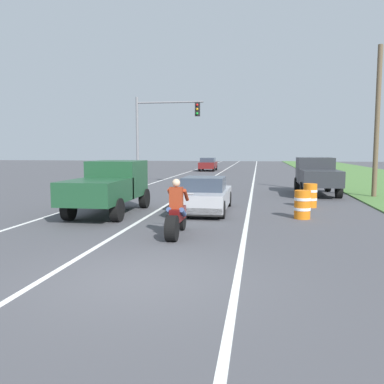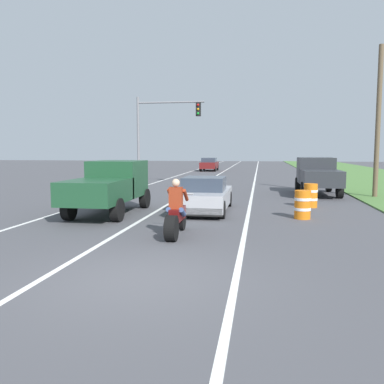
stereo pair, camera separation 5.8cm
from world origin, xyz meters
TOP-DOWN VIEW (x-y plane):
  - ground_plane at (0.00, 0.00)m, footprint 160.00×160.00m
  - lane_stripe_left_solid at (-5.40, 20.00)m, footprint 0.14×120.00m
  - lane_stripe_right_solid at (1.80, 20.00)m, footprint 0.14×120.00m
  - lane_stripe_centre_dashed at (-1.80, 20.00)m, footprint 0.14×120.00m
  - motorcycle_with_rider at (-0.08, 3.85)m, footprint 0.70×2.21m
  - sports_car_silver at (0.10, 8.59)m, footprint 1.84×4.30m
  - pickup_truck_left_lane_dark_green at (-3.38, 7.48)m, footprint 2.02×4.80m
  - pickup_truck_right_shoulder_dark_grey at (5.28, 15.70)m, footprint 2.02×4.80m
  - traffic_light_mast_near at (-4.68, 20.31)m, footprint 4.68×0.34m
  - utility_pole_roadside at (7.96, 14.68)m, footprint 0.24×0.24m
  - construction_barrel_nearest at (3.70, 7.50)m, footprint 0.58×0.58m
  - construction_barrel_mid at (4.32, 10.50)m, footprint 0.58×0.58m
  - distant_car_far_ahead at (-3.55, 39.45)m, footprint 1.80×4.00m

SIDE VIEW (x-z plane):
  - ground_plane at x=0.00m, z-range 0.00..0.00m
  - lane_stripe_left_solid at x=-5.40m, z-range 0.00..0.01m
  - lane_stripe_right_solid at x=1.80m, z-range 0.00..0.01m
  - lane_stripe_centre_dashed at x=-1.80m, z-range 0.00..0.01m
  - construction_barrel_nearest at x=3.70m, z-range 0.00..1.00m
  - construction_barrel_mid at x=4.32m, z-range 0.00..1.00m
  - motorcycle_with_rider at x=-0.08m, z-range -0.22..1.40m
  - sports_car_silver at x=0.10m, z-range -0.05..1.31m
  - distant_car_far_ahead at x=-3.55m, z-range 0.02..1.52m
  - pickup_truck_left_lane_dark_green at x=-3.38m, z-range 0.12..2.10m
  - pickup_truck_right_shoulder_dark_grey at x=5.28m, z-range 0.12..2.10m
  - utility_pole_roadside at x=7.96m, z-range 0.00..7.54m
  - traffic_light_mast_near at x=-4.68m, z-range 1.00..7.00m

